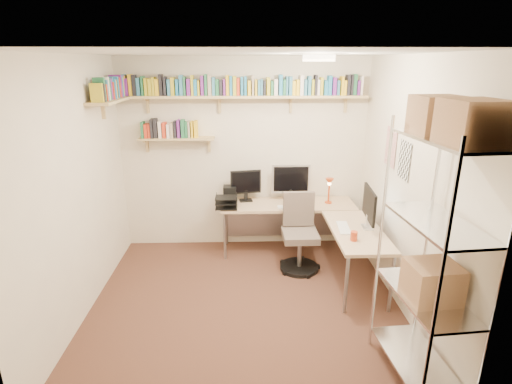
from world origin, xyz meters
TOP-DOWN VIEW (x-y plane):
  - ground at (0.00, 0.00)m, footprint 3.20×3.20m
  - room_shell at (0.00, 0.00)m, footprint 3.24×3.04m
  - wall_shelves at (-0.43, 1.30)m, footprint 3.12×1.09m
  - corner_desk at (0.63, 0.99)m, footprint 1.87×1.74m
  - office_chair at (0.66, 0.75)m, footprint 0.49×0.50m
  - wire_rack at (1.36, -1.12)m, footprint 0.51×0.92m

SIDE VIEW (x-z plane):
  - ground at x=0.00m, z-range 0.00..0.00m
  - office_chair at x=0.66m, z-range -0.07..0.86m
  - corner_desk at x=0.63m, z-range 0.08..1.24m
  - wire_rack at x=1.36m, z-range 0.36..2.58m
  - room_shell at x=0.00m, z-range 0.29..2.81m
  - wall_shelves at x=-0.43m, z-range 1.63..2.43m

